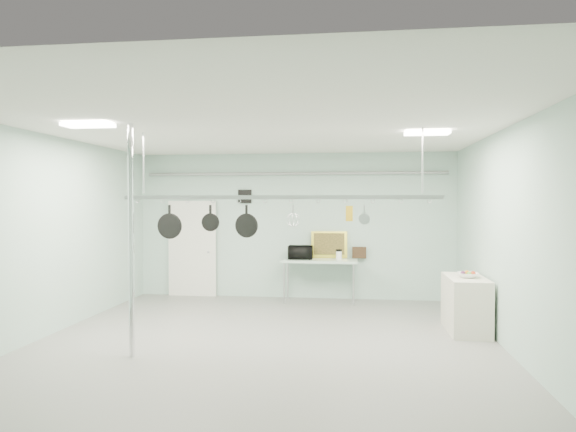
# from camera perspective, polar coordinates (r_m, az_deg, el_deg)

# --- Properties ---
(floor) EXTENTS (8.00, 8.00, 0.00)m
(floor) POSITION_cam_1_polar(r_m,az_deg,el_deg) (7.69, -2.96, -14.51)
(floor) COLOR gray
(floor) RESTS_ON ground
(ceiling) EXTENTS (7.00, 8.00, 0.02)m
(ceiling) POSITION_cam_1_polar(r_m,az_deg,el_deg) (7.46, -3.00, 9.73)
(ceiling) COLOR silver
(ceiling) RESTS_ON back_wall
(back_wall) EXTENTS (7.00, 0.02, 3.20)m
(back_wall) POSITION_cam_1_polar(r_m,az_deg,el_deg) (11.35, 0.64, -1.09)
(back_wall) COLOR #9EBDAF
(back_wall) RESTS_ON floor
(right_wall) EXTENTS (0.02, 8.00, 3.20)m
(right_wall) POSITION_cam_1_polar(r_m,az_deg,el_deg) (7.60, 23.89, -2.57)
(right_wall) COLOR #9EBDAF
(right_wall) RESTS_ON floor
(door) EXTENTS (1.10, 0.10, 2.20)m
(door) POSITION_cam_1_polar(r_m,az_deg,el_deg) (11.83, -10.55, -3.67)
(door) COLOR silver
(door) RESTS_ON floor
(wall_vent) EXTENTS (0.30, 0.04, 0.30)m
(wall_vent) POSITION_cam_1_polar(r_m,az_deg,el_deg) (11.50, -4.83, 2.18)
(wall_vent) COLOR black
(wall_vent) RESTS_ON back_wall
(conduit_pipe) EXTENTS (6.60, 0.07, 0.07)m
(conduit_pipe) POSITION_cam_1_polar(r_m,az_deg,el_deg) (11.26, 0.59, 4.75)
(conduit_pipe) COLOR gray
(conduit_pipe) RESTS_ON back_wall
(chrome_pole) EXTENTS (0.08, 0.08, 3.20)m
(chrome_pole) POSITION_cam_1_polar(r_m,az_deg,el_deg) (7.34, -17.02, -2.64)
(chrome_pole) COLOR silver
(chrome_pole) RESTS_ON floor
(prep_table) EXTENTS (1.60, 0.70, 0.91)m
(prep_table) POSITION_cam_1_polar(r_m,az_deg,el_deg) (10.97, 3.52, -5.21)
(prep_table) COLOR #AFCEC1
(prep_table) RESTS_ON floor
(side_cabinet) EXTENTS (0.60, 1.20, 0.90)m
(side_cabinet) POSITION_cam_1_polar(r_m,az_deg,el_deg) (9.02, 19.14, -9.25)
(side_cabinet) COLOR beige
(side_cabinet) RESTS_ON floor
(pot_rack) EXTENTS (4.80, 0.06, 1.00)m
(pot_rack) POSITION_cam_1_polar(r_m,az_deg,el_deg) (7.65, -1.11, 2.32)
(pot_rack) COLOR #B7B7BC
(pot_rack) RESTS_ON ceiling
(light_panel_left) EXTENTS (0.65, 0.30, 0.05)m
(light_panel_left) POSITION_cam_1_polar(r_m,az_deg,el_deg) (7.44, -21.33, 9.42)
(light_panel_left) COLOR white
(light_panel_left) RESTS_ON ceiling
(light_panel_right) EXTENTS (0.65, 0.30, 0.05)m
(light_panel_right) POSITION_cam_1_polar(r_m,az_deg,el_deg) (8.01, 15.19, 8.91)
(light_panel_right) COLOR white
(light_panel_right) RESTS_ON ceiling
(microwave) EXTENTS (0.52, 0.36, 0.28)m
(microwave) POSITION_cam_1_polar(r_m,az_deg,el_deg) (10.99, 1.40, -4.07)
(microwave) COLOR black
(microwave) RESTS_ON prep_table
(coffee_canister) EXTENTS (0.13, 0.13, 0.18)m
(coffee_canister) POSITION_cam_1_polar(r_m,az_deg,el_deg) (10.93, 5.68, -4.39)
(coffee_canister) COLOR white
(coffee_canister) RESTS_ON prep_table
(painting_large) EXTENTS (0.79, 0.18, 0.58)m
(painting_large) POSITION_cam_1_polar(r_m,az_deg,el_deg) (11.22, 4.60, -3.19)
(painting_large) COLOR gold
(painting_large) RESTS_ON prep_table
(painting_small) EXTENTS (0.30, 0.09, 0.25)m
(painting_small) POSITION_cam_1_polar(r_m,az_deg,el_deg) (11.22, 7.92, -4.05)
(painting_small) COLOR black
(painting_small) RESTS_ON prep_table
(fruit_bowl) EXTENTS (0.37, 0.37, 0.08)m
(fruit_bowl) POSITION_cam_1_polar(r_m,az_deg,el_deg) (8.86, 19.37, -6.23)
(fruit_bowl) COLOR white
(fruit_bowl) RESTS_ON side_cabinet
(skillet_left) EXTENTS (0.39, 0.08, 0.52)m
(skillet_left) POSITION_cam_1_polar(r_m,az_deg,el_deg) (8.08, -13.03, -0.64)
(skillet_left) COLOR black
(skillet_left) RESTS_ON pot_rack
(skillet_mid) EXTENTS (0.27, 0.07, 0.37)m
(skillet_mid) POSITION_cam_1_polar(r_m,az_deg,el_deg) (7.88, -8.62, -0.13)
(skillet_mid) COLOR black
(skillet_mid) RESTS_ON pot_rack
(skillet_right) EXTENTS (0.37, 0.12, 0.49)m
(skillet_right) POSITION_cam_1_polar(r_m,az_deg,el_deg) (7.74, -4.64, -0.59)
(skillet_right) COLOR black
(skillet_right) RESTS_ON pot_rack
(whisk) EXTENTS (0.26, 0.26, 0.37)m
(whisk) POSITION_cam_1_polar(r_m,az_deg,el_deg) (7.63, 0.57, -0.14)
(whisk) COLOR silver
(whisk) RESTS_ON pot_rack
(grater) EXTENTS (0.10, 0.02, 0.25)m
(grater) POSITION_cam_1_polar(r_m,az_deg,el_deg) (7.57, 6.83, 0.29)
(grater) COLOR #C28216
(grater) RESTS_ON pot_rack
(saucepan) EXTENTS (0.17, 0.11, 0.29)m
(saucepan) POSITION_cam_1_polar(r_m,az_deg,el_deg) (7.57, 8.48, 0.13)
(saucepan) COLOR #B7B7BC
(saucepan) RESTS_ON pot_rack
(fruit_cluster) EXTENTS (0.24, 0.24, 0.09)m
(fruit_cluster) POSITION_cam_1_polar(r_m,az_deg,el_deg) (8.85, 19.37, -5.97)
(fruit_cluster) COLOR #B72B10
(fruit_cluster) RESTS_ON fruit_bowl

